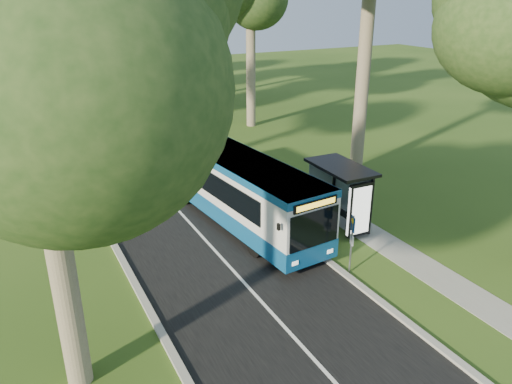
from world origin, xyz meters
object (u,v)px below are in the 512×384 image
bus_shelter (349,186)px  litter_bin (258,183)px  bus (233,185)px  car_white (26,113)px  car_silver (34,117)px  bus_stop_sign (352,237)px

bus_shelter → litter_bin: size_ratio=3.86×
bus → litter_bin: bus is taller
car_white → car_silver: 2.54m
bus → bus_stop_sign: bearing=-79.5°
bus_shelter → car_silver: size_ratio=0.67×
bus_stop_sign → car_silver: bus_stop_sign is taller
bus_shelter → litter_bin: 6.10m
bus_stop_sign → litter_bin: bus_stop_sign is taller
bus → litter_bin: 3.74m
litter_bin → car_white: 23.50m
litter_bin → car_silver: size_ratio=0.17×
car_silver → car_white: bearing=102.0°
bus → car_white: bus is taller
bus_stop_sign → car_silver: bearing=126.1°
bus_stop_sign → litter_bin: (0.75, 8.77, -1.02)m
bus_shelter → car_white: 29.36m
litter_bin → car_silver: (-9.10, 19.00, 0.38)m
bus → bus_stop_sign: size_ratio=5.12×
bus → bus_shelter: bus is taller
bus_shelter → litter_bin: (-1.39, 5.74, -1.54)m
litter_bin → bus_shelter: bearing=-76.4°
bus_shelter → litter_bin: bearing=104.9°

